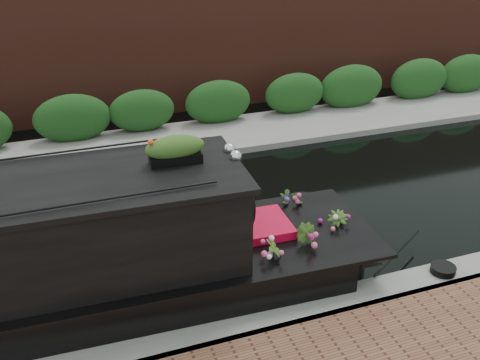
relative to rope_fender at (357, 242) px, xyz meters
name	(u,v)px	position (x,y,z in m)	size (l,w,h in m)	color
ground	(199,224)	(-2.53, 1.89, -0.17)	(80.00, 80.00, 0.00)	black
near_bank_coping	(258,331)	(-2.53, -1.41, -0.17)	(40.00, 0.60, 0.50)	gray
far_bank_path	(157,147)	(-2.53, 6.09, -0.17)	(40.00, 2.40, 0.34)	gray
far_hedge	(150,135)	(-2.53, 6.99, -0.17)	(40.00, 1.10, 2.80)	#194417
far_brick_wall	(137,112)	(-2.53, 9.09, -0.17)	(40.00, 1.00, 8.00)	#52271B
rope_fender	(357,242)	(0.00, 0.00, 0.00)	(0.33, 0.33, 0.39)	brown
coiled_mooring_rope	(443,269)	(0.82, -1.39, 0.14)	(0.42, 0.42, 0.12)	black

